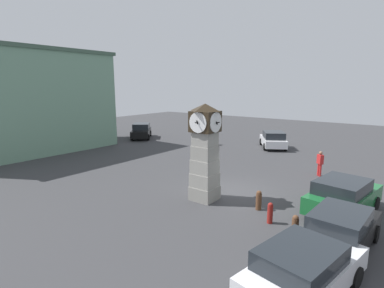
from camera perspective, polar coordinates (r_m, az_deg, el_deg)
The scene contains 13 objects.
ground_plane at distance 16.64m, azimuth 7.87°, elevation -8.90°, with size 73.43×73.43×0.00m, color #38383A.
clock_tower at distance 14.69m, azimuth 2.47°, elevation -1.51°, with size 1.63×1.64×4.81m.
bollard_near_tower at distance 12.05m, azimuth 19.03°, elevation -14.83°, with size 0.25×0.25×1.00m.
bollard_mid_row at distance 13.16m, azimuth 14.65°, elevation -12.56°, with size 0.23×0.23×0.90m.
bollard_far_row at distance 14.36m, azimuth 12.60°, elevation -10.38°, with size 0.27×0.27×0.92m.
car_navy_sedan at distance 9.30m, azimuth 20.49°, elevation -21.41°, with size 4.43×2.61×1.47m.
car_near_tower at distance 11.97m, azimuth 26.49°, elevation -14.29°, with size 4.28×2.12×1.48m.
car_by_building at distance 15.17m, azimuth 26.86°, elevation -8.78°, with size 4.57×2.66×1.59m.
car_far_lot at distance 33.24m, azimuth -9.64°, elevation 2.50°, with size 4.37×4.08×1.60m.
car_end_of_row at distance 28.53m, azimuth 15.20°, elevation 0.82°, with size 4.43×3.72×1.54m.
bench at distance 28.96m, azimuth 3.38°, elevation 0.82°, with size 1.49×1.53×0.90m.
pedestrian_near_bench at distance 20.57m, azimuth 23.20°, elevation -3.17°, with size 0.45×0.46×1.61m.
warehouse_blue_far at distance 30.22m, azimuth -29.71°, elevation 7.15°, with size 14.05×9.16×8.69m.
Camera 1 is at (-13.76, -7.47, 5.64)m, focal length 28.00 mm.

